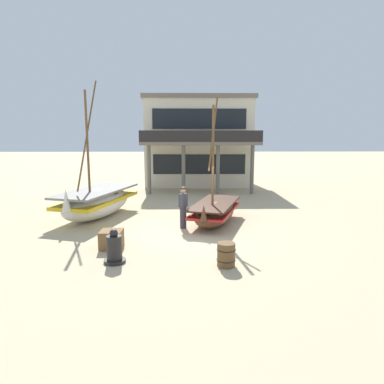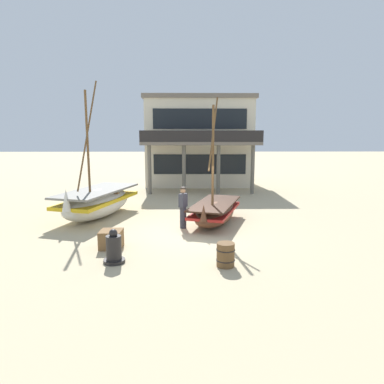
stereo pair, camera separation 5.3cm
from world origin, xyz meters
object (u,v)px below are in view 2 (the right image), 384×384
object	(u,v)px
fishing_boat_near_left	(215,212)
cargo_crate	(111,239)
wooden_barrel	(226,255)
capstan_winch	(114,249)
harbor_building_main	(199,141)
fishing_boat_centre_large	(97,202)
fisherman_by_hull	(183,208)

from	to	relation	value
fishing_boat_near_left	cargo_crate	size ratio (longest dim) A/B	7.26
cargo_crate	wooden_barrel	bearing A→B (deg)	-25.07
capstan_winch	harbor_building_main	size ratio (longest dim) A/B	0.13
fishing_boat_near_left	harbor_building_main	bearing A→B (deg)	91.30
fishing_boat_near_left	harbor_building_main	distance (m)	12.45
fishing_boat_centre_large	fisherman_by_hull	world-z (taller)	fishing_boat_centre_large
cargo_crate	harbor_building_main	size ratio (longest dim) A/B	0.09
wooden_barrel	fishing_boat_centre_large	bearing A→B (deg)	130.26
fishing_boat_near_left	wooden_barrel	distance (m)	4.89
wooden_barrel	harbor_building_main	size ratio (longest dim) A/B	0.09
fishing_boat_near_left	fisherman_by_hull	xyz separation A→B (m)	(-1.35, -0.72, 0.32)
fishing_boat_near_left	fishing_boat_centre_large	bearing A→B (deg)	166.74
fishing_boat_near_left	cargo_crate	world-z (taller)	fishing_boat_near_left
capstan_winch	wooden_barrel	world-z (taller)	capstan_winch
capstan_winch	harbor_building_main	distance (m)	17.19
fishing_boat_centre_large	wooden_barrel	world-z (taller)	fishing_boat_centre_large
harbor_building_main	wooden_barrel	bearing A→B (deg)	-89.40
capstan_winch	harbor_building_main	world-z (taller)	harbor_building_main
capstan_winch	cargo_crate	size ratio (longest dim) A/B	1.41
fishing_boat_near_left	fisherman_by_hull	world-z (taller)	fishing_boat_near_left
fishing_boat_centre_large	harbor_building_main	bearing A→B (deg)	65.26
fishing_boat_near_left	capstan_winch	bearing A→B (deg)	-126.75
capstan_winch	harbor_building_main	xyz separation A→B (m)	(3.11, 16.67, 2.83)
harbor_building_main	fishing_boat_near_left	bearing A→B (deg)	-88.70
fishing_boat_centre_large	cargo_crate	distance (m)	4.71
wooden_barrel	fisherman_by_hull	bearing A→B (deg)	106.76
fishing_boat_centre_large	wooden_barrel	bearing A→B (deg)	-49.74
fisherman_by_hull	capstan_winch	xyz separation A→B (m)	(-2.03, -3.81, -0.42)
fisherman_by_hull	wooden_barrel	distance (m)	4.38
wooden_barrel	harbor_building_main	distance (m)	17.28
fishing_boat_centre_large	cargo_crate	bearing A→B (deg)	-70.77
fishing_boat_near_left	fishing_boat_centre_large	distance (m)	5.44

